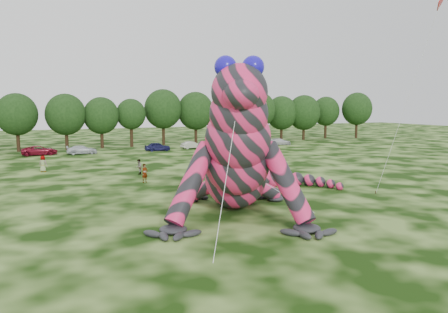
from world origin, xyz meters
TOP-DOWN VIEW (x-y plane):
  - ground at (0.00, 0.00)m, footprint 240.00×240.00m
  - inflatable_gecko at (-1.69, 7.79)m, footprint 24.86×26.73m
  - flying_kite at (13.84, 3.86)m, footprint 3.21×4.05m
  - tree_6 at (-17.56, 56.68)m, footprint 6.52×5.86m
  - tree_7 at (-10.08, 56.80)m, footprint 6.68×6.01m
  - tree_8 at (-4.22, 56.99)m, footprint 6.14×5.53m
  - tree_9 at (1.06, 57.35)m, footprint 5.27×4.74m
  - tree_10 at (7.40, 58.58)m, footprint 7.09×6.38m
  - tree_11 at (13.79, 58.20)m, footprint 7.01×6.31m
  - tree_12 at (20.01, 57.74)m, footprint 5.99×5.39m
  - tree_13 at (27.13, 57.13)m, footprint 6.83×6.15m
  - tree_14 at (33.46, 58.72)m, footprint 6.82×6.14m
  - tree_15 at (38.47, 57.77)m, footprint 7.17×6.45m
  - tree_16 at (45.45, 59.37)m, footprint 6.26×5.63m
  - tree_17 at (51.95, 56.66)m, footprint 6.98×6.28m
  - car_2 at (-14.54, 49.78)m, footprint 5.30×2.63m
  - car_3 at (-8.49, 48.82)m, footprint 4.68×2.12m
  - car_4 at (3.41, 48.39)m, footprint 4.24×1.79m
  - car_5 at (9.88, 49.86)m, footprint 3.96×2.02m
  - car_6 at (20.23, 47.82)m, footprint 4.84×2.58m
  - car_7 at (27.41, 49.32)m, footprint 4.50×2.28m
  - spectator_4 at (-14.50, 31.97)m, footprint 1.10×1.00m
  - spectator_2 at (12.52, 30.80)m, footprint 1.31×1.21m
  - spectator_3 at (15.58, 33.22)m, footprint 0.76×1.05m
  - spectator_1 at (-4.90, 25.68)m, footprint 0.87×0.99m
  - spectator_5 at (4.70, 19.74)m, footprint 1.69×1.26m
  - spectator_0 at (-5.48, 20.53)m, footprint 0.81×0.71m

SIDE VIEW (x-z plane):
  - ground at x=0.00m, z-range 0.00..0.00m
  - car_5 at x=9.88m, z-range 0.00..1.25m
  - car_7 at x=27.41m, z-range 0.00..1.25m
  - car_6 at x=20.23m, z-range 0.00..1.29m
  - car_3 at x=-8.49m, z-range 0.00..1.33m
  - car_4 at x=3.41m, z-range 0.00..1.43m
  - car_2 at x=-14.54m, z-range 0.00..1.44m
  - spectator_3 at x=15.58m, z-range 0.00..1.65m
  - spectator_1 at x=-4.90m, z-range 0.00..1.69m
  - spectator_5 at x=4.70m, z-range 0.00..1.77m
  - spectator_2 at x=12.52m, z-range 0.00..1.77m
  - spectator_4 at x=-14.50m, z-range 0.00..1.88m
  - spectator_0 at x=-5.48m, z-range 0.00..1.88m
  - tree_9 at x=1.06m, z-range 0.00..8.68m
  - tree_8 at x=-4.22m, z-range 0.00..8.94m
  - tree_12 at x=20.01m, z-range 0.00..8.97m
  - tree_16 at x=45.45m, z-range 0.00..9.37m
  - tree_14 at x=33.46m, z-range 0.00..9.40m
  - tree_7 at x=-10.08m, z-range 0.00..9.48m
  - tree_6 at x=-17.56m, z-range 0.00..9.49m
  - tree_15 at x=38.47m, z-range 0.00..9.63m
  - tree_11 at x=13.79m, z-range 0.00..10.07m
  - tree_13 at x=27.13m, z-range 0.00..10.13m
  - tree_17 at x=51.95m, z-range 0.00..10.30m
  - tree_10 at x=7.40m, z-range 0.00..10.50m
  - inflatable_gecko at x=-1.69m, z-range 0.00..10.75m
  - flying_kite at x=13.84m, z-range 6.26..22.77m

